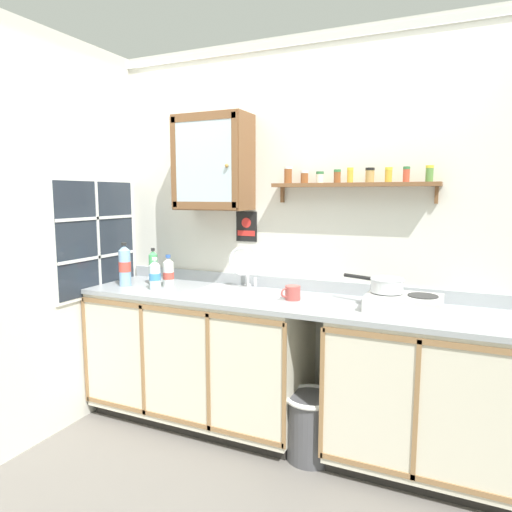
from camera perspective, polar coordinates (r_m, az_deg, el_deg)
floor at (r=2.87m, az=-0.36°, el=-25.24°), size 5.71×5.71×0.00m
back_wall at (r=3.09m, az=5.23°, el=2.74°), size 3.31×0.07×2.57m
side_wall_left at (r=3.09m, az=-26.53°, el=1.79°), size 0.05×3.49×2.57m
lower_cabinet_run at (r=3.24m, az=-7.10°, el=-12.41°), size 1.51×0.60×0.89m
lower_cabinet_run_right at (r=2.82m, az=19.92°, el=-15.98°), size 1.00×0.60×0.89m
countertop at (r=2.85m, az=3.02°, el=-5.61°), size 2.67×0.62×0.03m
backsplash at (r=3.10m, az=4.95°, el=-3.51°), size 2.67×0.02×0.08m
sink at (r=3.01m, az=-2.15°, el=-4.94°), size 0.57×0.42×0.41m
hot_plate_stove at (r=2.68m, az=17.98°, el=-5.57°), size 0.40×0.30×0.09m
saucepan at (r=2.69m, az=15.95°, el=-3.44°), size 0.36×0.20×0.08m
bottle_soda_green_0 at (r=3.33m, az=-12.71°, el=-1.46°), size 0.06×0.06×0.26m
bottle_water_blue_1 at (r=3.34m, az=-16.08°, el=-1.17°), size 0.09×0.09×0.31m
bottle_opaque_white_2 at (r=3.24m, az=-10.89°, el=-2.08°), size 0.08×0.08×0.23m
bottle_water_clear_3 at (r=3.16m, az=-12.52°, el=-2.35°), size 0.08×0.08×0.22m
mug at (r=2.81m, az=4.56°, el=-4.61°), size 0.11×0.11×0.09m
wall_cabinet at (r=3.17m, az=-5.39°, el=11.52°), size 0.51×0.29×0.64m
spice_shelf at (r=2.88m, az=11.81°, el=9.04°), size 1.02×0.14×0.23m
warning_sign at (r=3.20m, az=-1.20°, el=3.69°), size 0.16×0.01×0.21m
window at (r=3.43m, az=-19.29°, el=2.19°), size 0.03×0.78×0.83m
trash_bin at (r=2.90m, az=6.85°, el=-20.19°), size 0.33×0.33×0.40m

